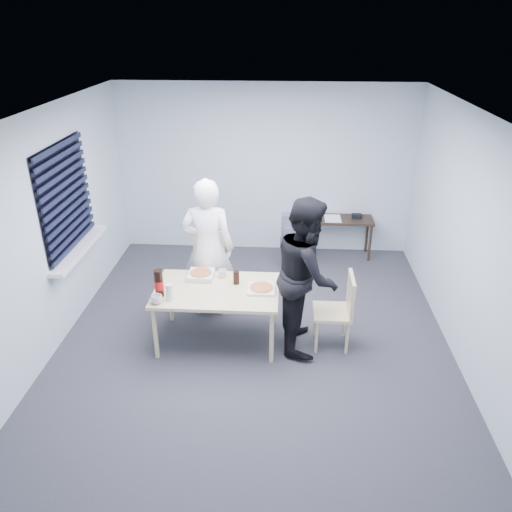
# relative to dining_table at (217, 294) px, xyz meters

# --- Properties ---
(room) EXTENTS (5.00, 5.00, 5.00)m
(room) POSITION_rel_dining_table_xyz_m (-1.77, 0.51, 0.82)
(room) COLOR #2A2A2F
(room) RESTS_ON ground
(dining_table) EXTENTS (1.39, 0.88, 0.68)m
(dining_table) POSITION_rel_dining_table_xyz_m (0.00, 0.00, 0.00)
(dining_table) COLOR beige
(dining_table) RESTS_ON ground
(chair_far) EXTENTS (0.42, 0.42, 0.89)m
(chair_far) POSITION_rel_dining_table_xyz_m (-0.25, 1.04, -0.10)
(chair_far) COLOR beige
(chair_far) RESTS_ON ground
(chair_right) EXTENTS (0.42, 0.42, 0.89)m
(chair_right) POSITION_rel_dining_table_xyz_m (1.39, -0.01, -0.10)
(chair_right) COLOR beige
(chair_right) RESTS_ON ground
(person_white) EXTENTS (0.65, 0.42, 1.77)m
(person_white) POSITION_rel_dining_table_xyz_m (-0.18, 0.62, 0.27)
(person_white) COLOR white
(person_white) RESTS_ON ground
(person_black) EXTENTS (0.47, 0.86, 1.77)m
(person_black) POSITION_rel_dining_table_xyz_m (1.00, 0.02, 0.27)
(person_black) COLOR black
(person_black) RESTS_ON ground
(side_table) EXTENTS (0.94, 0.42, 0.62)m
(side_table) POSITION_rel_dining_table_xyz_m (1.63, 2.39, -0.07)
(side_table) COLOR #2F2117
(side_table) RESTS_ON ground
(stool) EXTENTS (0.33, 0.33, 0.45)m
(stool) POSITION_rel_dining_table_xyz_m (0.85, 1.86, -0.27)
(stool) COLOR black
(stool) RESTS_ON ground
(backpack) EXTENTS (0.30, 0.22, 0.43)m
(backpack) POSITION_rel_dining_table_xyz_m (0.85, 1.85, 0.04)
(backpack) COLOR slate
(backpack) RESTS_ON stool
(pizza_box_a) EXTENTS (0.29, 0.29, 0.07)m
(pizza_box_a) POSITION_rel_dining_table_xyz_m (-0.22, 0.26, 0.10)
(pizza_box_a) COLOR silver
(pizza_box_a) RESTS_ON dining_table
(pizza_box_b) EXTENTS (0.30, 0.30, 0.04)m
(pizza_box_b) POSITION_rel_dining_table_xyz_m (0.50, 0.01, 0.08)
(pizza_box_b) COLOR silver
(pizza_box_b) RESTS_ON dining_table
(mug_a) EXTENTS (0.17, 0.17, 0.10)m
(mug_a) POSITION_rel_dining_table_xyz_m (-0.60, -0.34, 0.11)
(mug_a) COLOR silver
(mug_a) RESTS_ON dining_table
(mug_b) EXTENTS (0.10, 0.10, 0.09)m
(mug_b) POSITION_rel_dining_table_xyz_m (0.03, 0.29, 0.11)
(mug_b) COLOR silver
(mug_b) RESTS_ON dining_table
(cola_glass) EXTENTS (0.09, 0.09, 0.16)m
(cola_glass) POSITION_rel_dining_table_xyz_m (0.21, 0.14, 0.14)
(cola_glass) COLOR black
(cola_glass) RESTS_ON dining_table
(soda_bottle) EXTENTS (0.10, 0.10, 0.32)m
(soda_bottle) POSITION_rel_dining_table_xyz_m (-0.60, -0.19, 0.21)
(soda_bottle) COLOR black
(soda_bottle) RESTS_ON dining_table
(plastic_cups) EXTENTS (0.09, 0.09, 0.18)m
(plastic_cups) POSITION_rel_dining_table_xyz_m (-0.47, -0.25, 0.15)
(plastic_cups) COLOR silver
(plastic_cups) RESTS_ON dining_table
(rubber_band) EXTENTS (0.06, 0.06, 0.00)m
(rubber_band) POSITION_rel_dining_table_xyz_m (0.22, -0.25, 0.06)
(rubber_band) COLOR red
(rubber_band) RESTS_ON dining_table
(papers) EXTENTS (0.30, 0.37, 0.01)m
(papers) POSITION_rel_dining_table_xyz_m (1.48, 2.37, 0.01)
(papers) COLOR white
(papers) RESTS_ON side_table
(black_box) EXTENTS (0.17, 0.14, 0.06)m
(black_box) POSITION_rel_dining_table_xyz_m (1.85, 2.42, 0.04)
(black_box) COLOR black
(black_box) RESTS_ON side_table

